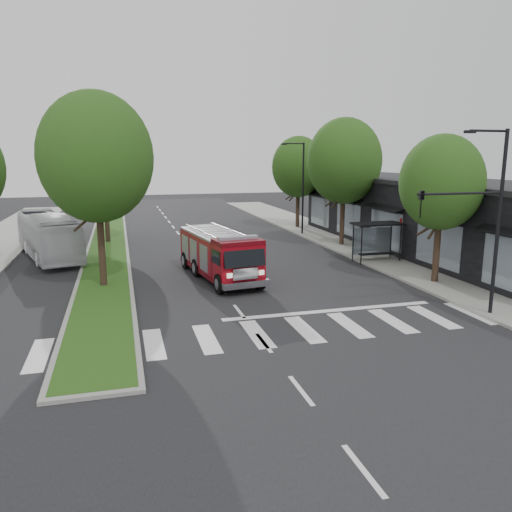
% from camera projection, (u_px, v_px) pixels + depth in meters
% --- Properties ---
extents(ground, '(140.00, 140.00, 0.00)m').
position_uv_depth(ground, '(239.00, 311.00, 22.52)').
color(ground, black).
rests_on(ground, ground).
extents(sidewalk_right, '(5.00, 80.00, 0.15)m').
position_uv_depth(sidewalk_right, '(378.00, 254.00, 35.19)').
color(sidewalk_right, gray).
rests_on(sidewalk_right, ground).
extents(median, '(3.00, 50.00, 0.15)m').
position_uv_depth(median, '(108.00, 247.00, 37.97)').
color(median, gray).
rests_on(median, ground).
extents(storefront_row, '(8.00, 30.00, 5.00)m').
position_uv_depth(storefront_row, '(436.00, 218.00, 35.88)').
color(storefront_row, black).
rests_on(storefront_row, ground).
extents(bus_shelter, '(3.20, 1.60, 2.61)m').
position_uv_depth(bus_shelter, '(376.00, 231.00, 32.72)').
color(bus_shelter, black).
rests_on(bus_shelter, ground).
extents(tree_right_near, '(4.40, 4.40, 8.05)m').
position_uv_depth(tree_right_near, '(442.00, 183.00, 26.29)').
color(tree_right_near, black).
rests_on(tree_right_near, ground).
extents(tree_right_mid, '(5.60, 5.60, 9.72)m').
position_uv_depth(tree_right_mid, '(344.00, 161.00, 37.44)').
color(tree_right_mid, black).
rests_on(tree_right_mid, ground).
extents(tree_right_far, '(5.00, 5.00, 8.73)m').
position_uv_depth(tree_right_far, '(298.00, 167.00, 47.03)').
color(tree_right_far, black).
rests_on(tree_right_far, ground).
extents(tree_median_near, '(5.80, 5.80, 10.16)m').
position_uv_depth(tree_median_near, '(96.00, 158.00, 25.29)').
color(tree_median_near, black).
rests_on(tree_median_near, ground).
extents(tree_median_far, '(5.60, 5.60, 9.72)m').
position_uv_depth(tree_median_far, '(103.00, 161.00, 38.59)').
color(tree_median_far, black).
rests_on(tree_median_far, ground).
extents(streetlight_right_near, '(4.08, 0.22, 8.00)m').
position_uv_depth(streetlight_right_near, '(482.00, 211.00, 20.77)').
color(streetlight_right_near, black).
rests_on(streetlight_right_near, ground).
extents(streetlight_right_far, '(2.11, 0.20, 8.00)m').
position_uv_depth(streetlight_right_far, '(301.00, 184.00, 43.22)').
color(streetlight_right_far, black).
rests_on(streetlight_right_far, ground).
extents(fire_engine, '(3.62, 8.51, 2.86)m').
position_uv_depth(fire_engine, '(219.00, 255.00, 28.41)').
color(fire_engine, '#56040B').
rests_on(fire_engine, ground).
extents(city_bus, '(5.51, 11.13, 3.02)m').
position_uv_depth(city_bus, '(48.00, 236.00, 34.22)').
color(city_bus, silver).
rests_on(city_bus, ground).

